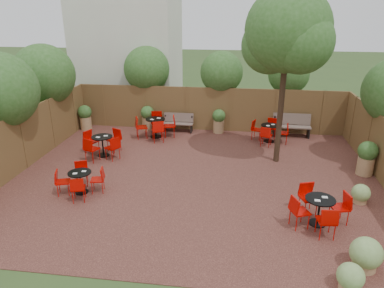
# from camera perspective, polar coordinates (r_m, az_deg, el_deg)

# --- Properties ---
(ground) EXTENTS (80.00, 80.00, 0.00)m
(ground) POSITION_cam_1_polar(r_m,az_deg,el_deg) (11.89, 0.49, -5.40)
(ground) COLOR #354F23
(ground) RESTS_ON ground
(courtyard_paving) EXTENTS (12.00, 10.00, 0.02)m
(courtyard_paving) POSITION_cam_1_polar(r_m,az_deg,el_deg) (11.89, 0.49, -5.35)
(courtyard_paving) COLOR #3C1F18
(courtyard_paving) RESTS_ON ground
(fence_back) EXTENTS (12.00, 0.08, 2.00)m
(fence_back) POSITION_cam_1_polar(r_m,az_deg,el_deg) (16.21, 2.71, 5.59)
(fence_back) COLOR brown
(fence_back) RESTS_ON ground
(fence_left) EXTENTS (0.08, 10.00, 2.00)m
(fence_left) POSITION_cam_1_polar(r_m,az_deg,el_deg) (13.55, -25.55, 0.42)
(fence_left) COLOR brown
(fence_left) RESTS_ON ground
(neighbour_building) EXTENTS (5.00, 4.00, 8.00)m
(neighbour_building) POSITION_cam_1_polar(r_m,az_deg,el_deg) (19.51, -10.17, 16.84)
(neighbour_building) COLOR beige
(neighbour_building) RESTS_ON ground
(overhang_foliage) EXTENTS (15.58, 10.28, 2.52)m
(overhang_foliage) POSITION_cam_1_polar(r_m,az_deg,el_deg) (13.79, -8.92, 9.81)
(overhang_foliage) COLOR #2A551B
(overhang_foliage) RESTS_ON ground
(courtyard_tree) EXTENTS (2.90, 2.81, 6.02)m
(courtyard_tree) POSITION_cam_1_polar(r_m,az_deg,el_deg) (12.43, 15.03, 16.43)
(courtyard_tree) COLOR black
(courtyard_tree) RESTS_ON courtyard_paving
(park_bench_left) EXTENTS (1.35, 0.44, 0.83)m
(park_bench_left) POSITION_cam_1_polar(r_m,az_deg,el_deg) (16.17, -2.21, 3.52)
(park_bench_left) COLOR brown
(park_bench_left) RESTS_ON courtyard_paving
(park_bench_right) EXTENTS (1.61, 0.55, 0.99)m
(park_bench_right) POSITION_cam_1_polar(r_m,az_deg,el_deg) (16.11, 15.71, 2.98)
(park_bench_right) COLOR brown
(park_bench_right) RESTS_ON courtyard_paving
(bistro_tables) EXTENTS (8.79, 7.69, 0.95)m
(bistro_tables) POSITION_cam_1_polar(r_m,az_deg,el_deg) (12.98, -1.84, -0.85)
(bistro_tables) COLOR black
(bistro_tables) RESTS_ON courtyard_paving
(planters) EXTENTS (11.93, 4.35, 1.18)m
(planters) POSITION_cam_1_polar(r_m,az_deg,el_deg) (14.97, 0.50, 2.84)
(planters) COLOR #9F784F
(planters) RESTS_ON courtyard_paving
(low_shrubs) EXTENTS (1.78, 4.13, 0.74)m
(low_shrubs) POSITION_cam_1_polar(r_m,az_deg,el_deg) (9.15, 25.50, -14.02)
(low_shrubs) COLOR #9F784F
(low_shrubs) RESTS_ON courtyard_paving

